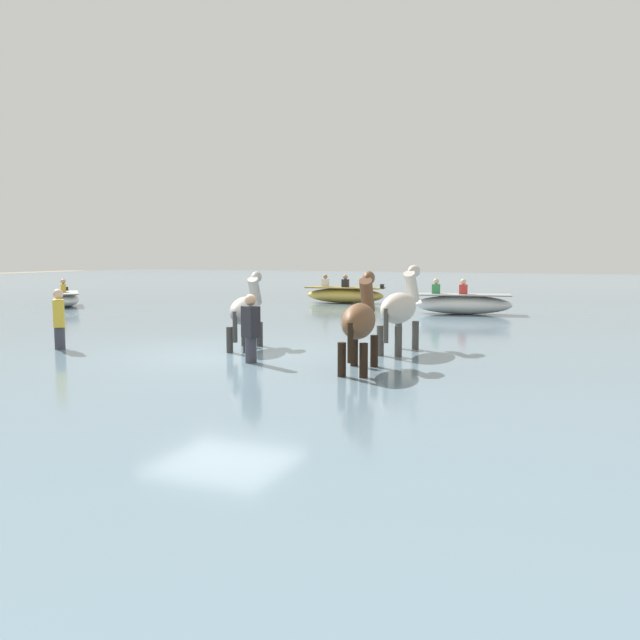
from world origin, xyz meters
The scene contains 10 objects.
ground_plane centered at (0.00, 0.00, 0.00)m, with size 120.00×120.00×0.00m, color #84755B.
water_surface centered at (0.00, 10.00, 0.22)m, with size 90.00×90.00×0.43m, color slate.
horse_lead_bay centered at (2.86, -0.54, 1.20)m, with size 0.69×1.87×2.03m.
horse_trailing_pinto centered at (2.92, 1.67, 1.24)m, with size 0.59×1.92×2.09m.
horse_flank_grey centered at (-0.02, 0.92, 1.16)m, with size 0.75×1.81×1.95m.
boat_distant_east centered at (-11.17, 7.80, 0.69)m, with size 2.27×2.32×0.98m.
boat_far_offshore centered at (-2.40, 13.10, 0.75)m, with size 3.10×1.05×1.08m.
boat_mid_channel centered at (2.62, 10.14, 0.76)m, with size 3.15×1.60×1.11m.
person_onlooker_left centered at (0.87, -0.54, 0.87)m, with size 0.38×0.33×1.63m.
person_wading_close centered at (-3.42, -0.55, 0.87)m, with size 0.36×0.37×1.63m.
Camera 1 is at (6.25, -10.46, 2.33)m, focal length 36.68 mm.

